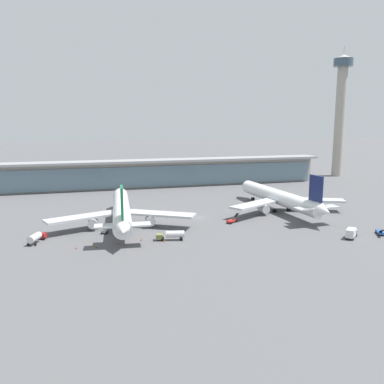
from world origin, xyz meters
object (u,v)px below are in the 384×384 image
at_px(control_tower, 341,107).
at_px(safety_cone_bravo, 118,242).
at_px(safety_cone_delta, 164,240).
at_px(service_truck_on_taxiway_red, 232,220).
at_px(service_truck_mid_apron_grey, 105,231).
at_px(safety_cone_charlie, 96,246).
at_px(airliner_left_stand, 122,210).
at_px(service_truck_near_nose_grey, 351,233).
at_px(airliner_centre_stand, 280,198).
at_px(service_truck_under_wing_blue, 380,232).
at_px(service_truck_by_tail_red, 36,237).
at_px(safety_cone_alpha, 76,248).
at_px(safety_cone_echo, 141,239).
at_px(service_truck_at_far_stand_olive, 172,235).

bearing_deg(control_tower, safety_cone_bravo, -144.29).
height_order(safety_cone_bravo, safety_cone_delta, same).
distance_m(service_truck_on_taxiway_red, safety_cone_bravo, 43.98).
xyz_separation_m(service_truck_mid_apron_grey, safety_cone_charlie, (-3.55, -14.18, -0.56)).
xyz_separation_m(airliner_left_stand, service_truck_near_nose_grey, (66.80, -34.85, -3.80)).
xyz_separation_m(airliner_left_stand, safety_cone_charlie, (-9.95, -22.61, -5.17)).
height_order(service_truck_on_taxiway_red, control_tower, control_tower).
height_order(airliner_left_stand, airliner_centre_stand, same).
relative_size(airliner_left_stand, service_truck_on_taxiway_red, 10.62).
xyz_separation_m(service_truck_under_wing_blue, service_truck_on_taxiway_red, (-39.87, 27.31, 0.00)).
distance_m(service_truck_by_tail_red, safety_cone_charlie, 19.30).
xyz_separation_m(airliner_centre_stand, control_tower, (87.18, 84.87, 39.15)).
relative_size(service_truck_by_tail_red, control_tower, 0.11).
bearing_deg(safety_cone_alpha, airliner_left_stand, 55.46).
bearing_deg(airliner_centre_stand, control_tower, 44.23).
distance_m(airliner_centre_stand, service_truck_by_tail_red, 92.39).
height_order(service_truck_on_taxiway_red, safety_cone_alpha, service_truck_on_taxiway_red).
xyz_separation_m(airliner_left_stand, safety_cone_bravo, (-3.43, -20.54, -5.17)).
relative_size(safety_cone_bravo, safety_cone_charlie, 1.00).
relative_size(service_truck_mid_apron_grey, safety_cone_echo, 4.63).
bearing_deg(service_truck_mid_apron_grey, service_truck_at_far_stand_olive, -34.87).
bearing_deg(airliner_centre_stand, safety_cone_bravo, -158.79).
relative_size(service_truck_under_wing_blue, safety_cone_echo, 9.46).
bearing_deg(airliner_centre_stand, safety_cone_echo, -157.48).
bearing_deg(safety_cone_bravo, control_tower, 35.71).
height_order(service_truck_mid_apron_grey, safety_cone_delta, service_truck_mid_apron_grey).
height_order(safety_cone_charlie, safety_cone_delta, same).
bearing_deg(safety_cone_charlie, service_truck_near_nose_grey, -9.06).
relative_size(airliner_centre_stand, service_truck_under_wing_blue, 9.89).
bearing_deg(safety_cone_charlie, service_truck_mid_apron_grey, 75.96).
bearing_deg(service_truck_near_nose_grey, safety_cone_charlie, 170.94).
distance_m(safety_cone_bravo, safety_cone_delta, 13.71).
height_order(service_truck_by_tail_red, safety_cone_delta, service_truck_by_tail_red).
relative_size(service_truck_on_taxiway_red, safety_cone_delta, 8.81).
bearing_deg(safety_cone_bravo, service_truck_under_wing_blue, -9.43).
distance_m(service_truck_mid_apron_grey, safety_cone_bravo, 12.49).
distance_m(airliner_left_stand, airliner_centre_stand, 63.92).
height_order(service_truck_by_tail_red, safety_cone_echo, service_truck_by_tail_red).
distance_m(service_truck_mid_apron_grey, service_truck_by_tail_red, 20.87).
distance_m(service_truck_at_far_stand_olive, safety_cone_echo, 9.37).
distance_m(safety_cone_alpha, safety_cone_bravo, 12.03).
bearing_deg(service_truck_mid_apron_grey, service_truck_under_wing_blue, -16.88).
relative_size(airliner_centre_stand, service_truck_near_nose_grey, 9.40).
height_order(service_truck_by_tail_red, safety_cone_bravo, service_truck_by_tail_red).
relative_size(service_truck_by_tail_red, safety_cone_charlie, 12.63).
distance_m(service_truck_under_wing_blue, safety_cone_delta, 69.06).
xyz_separation_m(airliner_left_stand, safety_cone_alpha, (-15.33, -22.28, -5.17)).
distance_m(service_truck_under_wing_blue, safety_cone_echo, 75.98).
xyz_separation_m(service_truck_on_taxiway_red, safety_cone_bravo, (-41.77, -13.75, -0.49)).
bearing_deg(service_truck_near_nose_grey, airliner_centre_stand, 94.42).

